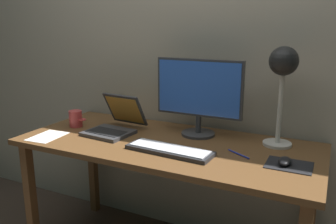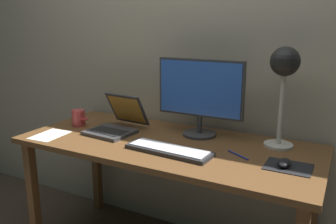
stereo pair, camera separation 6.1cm
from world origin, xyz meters
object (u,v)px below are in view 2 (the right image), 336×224
at_px(laptop, 118,121).
at_px(mouse, 284,163).
at_px(pen, 238,155).
at_px(desk_lamp, 284,72).
at_px(keyboard_main, 169,150).
at_px(coffee_mug, 79,118).
at_px(monitor, 200,93).

bearing_deg(laptop, mouse, -5.82).
bearing_deg(pen, desk_lamp, 57.24).
xyz_separation_m(keyboard_main, desk_lamp, (0.46, 0.34, 0.37)).
relative_size(laptop, coffee_mug, 3.01).
xyz_separation_m(laptop, coffee_mug, (-0.28, -0.03, -0.01)).
height_order(desk_lamp, pen, desk_lamp).
bearing_deg(monitor, keyboard_main, -94.79).
height_order(keyboard_main, desk_lamp, desk_lamp).
xyz_separation_m(coffee_mug, pen, (1.03, -0.03, -0.05)).
bearing_deg(monitor, pen, -35.21).
distance_m(desk_lamp, mouse, 0.46).
height_order(laptop, pen, laptop).
bearing_deg(desk_lamp, laptop, -169.67).
bearing_deg(mouse, monitor, 154.69).
height_order(laptop, coffee_mug, laptop).
bearing_deg(desk_lamp, pen, -122.76).
distance_m(monitor, laptop, 0.51).
bearing_deg(monitor, coffee_mug, -166.91).
distance_m(keyboard_main, laptop, 0.47).
relative_size(desk_lamp, pen, 3.65).
distance_m(mouse, pen, 0.22).
relative_size(laptop, pen, 2.46).
height_order(monitor, keyboard_main, monitor).
relative_size(keyboard_main, pen, 3.20).
distance_m(desk_lamp, coffee_mug, 1.23).
height_order(monitor, desk_lamp, desk_lamp).
height_order(keyboard_main, laptop, laptop).
height_order(monitor, laptop, monitor).
bearing_deg(coffee_mug, keyboard_main, -11.77).
bearing_deg(monitor, mouse, -25.31).
bearing_deg(mouse, pen, 170.61).
distance_m(mouse, coffee_mug, 1.25).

